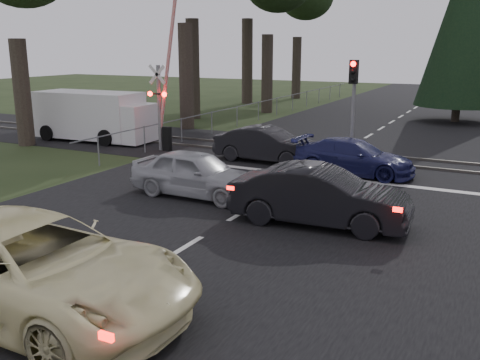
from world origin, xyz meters
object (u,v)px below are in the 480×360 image
Objects in this scene: blue_sedan at (354,157)px; white_van at (97,116)px; traffic_signal_center at (353,94)px; crossing_signal at (163,105)px; cream_coupe at (33,267)px; dark_hatchback at (320,196)px; silver_car at (196,174)px; dark_car_far at (267,145)px.

blue_sedan is 0.71× the size of white_van.
traffic_signal_center is 0.92× the size of blue_sedan.
blue_sedan is at bearing -70.21° from traffic_signal_center.
crossing_signal reaches higher than blue_sedan.
white_van reaches higher than blue_sedan.
crossing_signal is 15.17m from cream_coupe.
traffic_signal_center is 0.66× the size of white_van.
silver_car is (-4.35, 0.91, -0.04)m from dark_hatchback.
silver_car is at bearing -176.79° from dark_car_far.
silver_car is (-1.39, 7.79, -0.13)m from cream_coupe.
blue_sedan is at bearing -9.10° from cream_coupe.
silver_car is 0.96× the size of blue_sedan.
cream_coupe is 18.16m from white_van.
dark_hatchback is at bearing -100.08° from silver_car.
crossing_signal is at bearing 51.13° from dark_hatchback.
blue_sedan is 13.45m from white_van.
dark_car_far is at bearing 30.28° from dark_hatchback.
white_van reaches higher than cream_coupe.
white_van is (-9.74, 6.55, 0.49)m from silver_car.
traffic_signal_center is 0.67× the size of cream_coupe.
dark_car_far is at bearing -7.43° from white_van.
dark_car_far is (-0.14, 5.73, -0.02)m from silver_car.
crossing_signal reaches higher than silver_car.
dark_car_far is at bearing -0.93° from crossing_signal.
dark_hatchback is at bearing -144.13° from dark_car_far.
crossing_signal is 1.62× the size of dark_car_far.
dark_hatchback is 1.09× the size of dark_car_far.
dark_hatchback reaches higher than silver_car.
dark_hatchback is (9.55, -6.72, -1.29)m from crossing_signal.
silver_car is at bearing -114.59° from traffic_signal_center.
cream_coupe is (6.60, -13.61, -1.20)m from crossing_signal.
dark_hatchback is at bearing -80.46° from traffic_signal_center.
cream_coupe is at bearing -64.11° from crossing_signal.
traffic_signal_center is at bearing -5.91° from cream_coupe.
cream_coupe is 1.44× the size of silver_car.
white_van is at bearing 170.80° from crossing_signal.
cream_coupe is 1.43× the size of dark_car_far.
traffic_signal_center is at bearing -22.87° from silver_car.
silver_car reaches higher than blue_sedan.
traffic_signal_center reaches higher than blue_sedan.
cream_coupe is at bearing 153.05° from dark_hatchback.
cream_coupe is 7.92m from silver_car.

